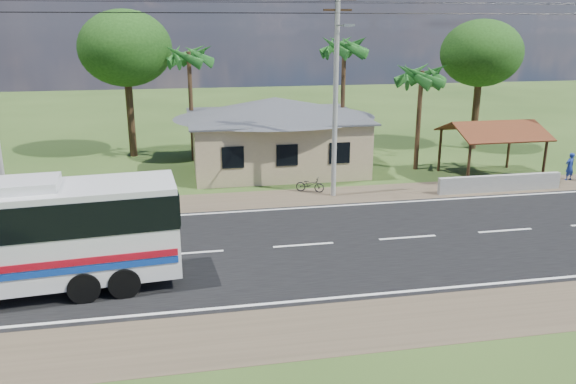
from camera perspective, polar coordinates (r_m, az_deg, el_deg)
The scene contains 13 objects.
ground at distance 22.97m, azimuth 1.57°, elevation -5.44°, with size 120.00×120.00×0.00m, color #2A4518.
road at distance 22.97m, azimuth 1.57°, elevation -5.42°, with size 120.00×16.00×0.03m.
house at distance 34.76m, azimuth -1.31°, elevation 6.73°, with size 12.40×10.00×5.00m.
waiting_shed at distance 34.65m, azimuth 20.08°, elevation 5.84°, with size 5.20×4.48×3.35m.
concrete_barrier at distance 32.21m, azimuth 20.71°, elevation 0.84°, with size 7.00×0.30×0.90m, color #9E9E99.
utility_poles at distance 28.36m, azimuth 4.23°, elevation 10.81°, with size 32.80×2.22×11.00m.
palm_near at distance 34.88m, azimuth 13.42°, elevation 11.41°, with size 2.80×2.80×6.70m.
palm_mid at distance 37.82m, azimuth 5.74°, elevation 14.35°, with size 2.80×2.80×8.20m.
palm_far at distance 36.84m, azimuth -10.06°, elevation 13.38°, with size 2.80×2.80×7.70m.
tree_behind_house at distance 38.97m, azimuth -16.20°, elevation 13.80°, with size 6.00×6.00×9.61m.
tree_behind_shed at distance 42.18m, azimuth 19.03°, elevation 13.14°, with size 5.60×5.60×9.02m.
motorcycle at distance 30.06m, azimuth 2.24°, elevation 0.76°, with size 0.54×1.54×0.81m, color black.
person at distance 36.10m, azimuth 26.71°, elevation 2.34°, with size 0.59×0.39×1.61m, color navy.
Camera 1 is at (-4.55, -20.79, 8.66)m, focal length 35.00 mm.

